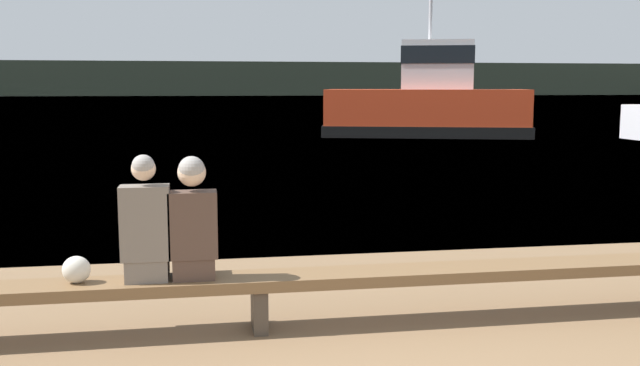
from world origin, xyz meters
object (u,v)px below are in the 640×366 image
bench_main (259,284)px  person_left (146,227)px  shopping_bag (76,270)px  tugboat_red (428,106)px  person_right (193,223)px

bench_main → person_left: 1.04m
shopping_bag → tugboat_red: bearing=65.4°
tugboat_red → person_right: bearing=174.3°
person_right → bench_main: bearing=-0.0°
person_left → person_right: person_left is taller
person_left → person_right: bearing=-0.2°
bench_main → tugboat_red: bearing=68.6°
bench_main → shopping_bag: shopping_bag is taller
bench_main → shopping_bag: size_ratio=39.06×
person_right → shopping_bag: person_right is taller
person_left → shopping_bag: size_ratio=4.64×
person_left → tugboat_red: (9.64, 22.26, 0.31)m
person_right → tugboat_red: bearing=67.4°
person_left → shopping_bag: bearing=178.8°
person_left → tugboat_red: 24.26m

